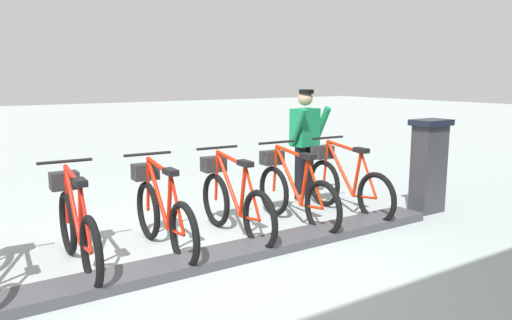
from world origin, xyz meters
name	(u,v)px	position (x,y,z in m)	size (l,w,h in m)	color
ground_plane	(206,264)	(0.00, 0.00, 0.00)	(60.00, 60.00, 0.00)	#A0ACAC
dock_rail_base	(206,259)	(0.00, 0.00, 0.05)	(0.44, 6.12, 0.10)	#47474C
payment_kiosk	(429,164)	(0.05, -3.47, 0.67)	(0.36, 0.52, 1.28)	#38383D
bike_docked_0	(345,182)	(0.62, -2.46, 0.43)	(1.72, 0.54, 1.02)	black
bike_docked_1	(293,191)	(0.62, -1.58, 0.43)	(1.72, 0.54, 1.02)	black
bike_docked_2	(233,200)	(0.62, -0.69, 0.43)	(1.72, 0.54, 1.02)	black
bike_docked_3	(162,212)	(0.62, 0.20, 0.43)	(1.72, 0.54, 1.02)	black
bike_docked_4	(76,225)	(0.62, 1.08, 0.43)	(1.72, 0.54, 1.02)	black
worker_near_rack	(305,140)	(1.55, -2.51, 0.91)	(0.49, 0.66, 1.66)	white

